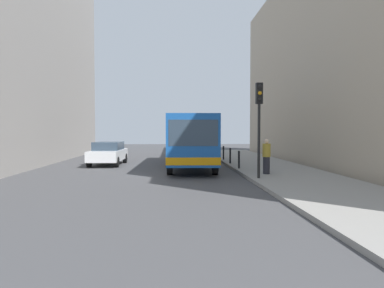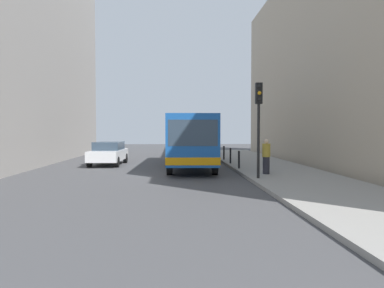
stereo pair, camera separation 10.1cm
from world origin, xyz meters
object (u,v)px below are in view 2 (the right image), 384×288
at_px(car_beside_bus, 109,153).
at_px(traffic_light, 259,112).
at_px(bollard_near, 239,160).
at_px(bollard_mid, 230,156).
at_px(bus, 191,138).
at_px(pedestrian_near_signal, 266,157).
at_px(bollard_far, 224,153).
at_px(car_behind_bus, 188,147).

bearing_deg(car_beside_bus, traffic_light, 136.20).
height_order(bollard_near, bollard_mid, same).
height_order(bus, pedestrian_near_signal, bus).
bearing_deg(bollard_near, car_beside_bus, 153.09).
distance_m(bollard_mid, bollard_far, 2.98).
height_order(bollard_near, pedestrian_near_signal, pedestrian_near_signal).
height_order(bollard_far, pedestrian_near_signal, pedestrian_near_signal).
height_order(car_beside_bus, car_behind_bus, same).
height_order(traffic_light, bollard_far, traffic_light).
bearing_deg(car_behind_bus, car_beside_bus, 54.69).
bearing_deg(car_behind_bus, traffic_light, 97.74).
relative_size(bus, pedestrian_near_signal, 6.69).
bearing_deg(pedestrian_near_signal, car_beside_bus, -162.64).
bearing_deg(bus, pedestrian_near_signal, 124.96).
distance_m(bus, car_beside_bus, 5.48).
height_order(car_beside_bus, pedestrian_near_signal, pedestrian_near_signal).
xyz_separation_m(bollard_near, bollard_far, (0.00, 5.96, 0.00)).
bearing_deg(pedestrian_near_signal, bollard_mid, 153.24).
xyz_separation_m(car_beside_bus, bollard_far, (7.68, 2.07, -0.16)).
height_order(bus, car_behind_bus, bus).
xyz_separation_m(bus, car_behind_bus, (0.15, 9.26, -0.94)).
distance_m(car_beside_bus, bollard_far, 7.96).
bearing_deg(car_behind_bus, bollard_far, 111.02).
height_order(traffic_light, pedestrian_near_signal, traffic_light).
height_order(bollard_mid, pedestrian_near_signal, pedestrian_near_signal).
distance_m(bus, bollard_far, 4.42).
bearing_deg(bollard_near, traffic_light, -88.62).
bearing_deg(bollard_far, bus, -125.41).
bearing_deg(bus, car_beside_bus, -13.34).
relative_size(car_beside_bus, pedestrian_near_signal, 2.69).
bearing_deg(car_behind_bus, bus, 88.10).
bearing_deg(bollard_near, bus, 135.05).
distance_m(bollard_mid, pedestrian_near_signal, 5.68).
bearing_deg(pedestrian_near_signal, bollard_far, 150.34).
bearing_deg(bollard_far, car_behind_bus, 111.98).
distance_m(car_behind_bus, traffic_light, 16.21).
distance_m(bollard_near, bollard_far, 5.96).
bearing_deg(car_behind_bus, bollard_mid, 103.94).
bearing_deg(bollard_mid, car_beside_bus, 173.19).
height_order(bollard_near, bollard_far, same).
relative_size(bus, bollard_near, 11.68).
relative_size(car_beside_bus, bollard_near, 4.70).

